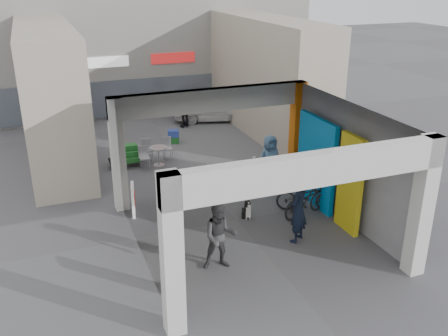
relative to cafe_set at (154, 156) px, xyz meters
name	(u,v)px	position (x,y,z in m)	size (l,w,h in m)	color
ground	(237,220)	(1.16, -5.41, -0.30)	(90.00, 90.00, 0.00)	#4E4F53
arcade_canopy	(268,154)	(1.70, -6.23, 2.00)	(6.40, 6.45, 6.40)	beige
far_building	(133,30)	(1.16, 8.58, 3.69)	(18.00, 4.08, 8.00)	white
plaza_bldg_left	(51,94)	(-3.34, 2.09, 2.20)	(2.00, 9.00, 5.00)	#A59D89
plaza_bldg_right	(267,77)	(5.66, 2.09, 2.20)	(2.00, 9.00, 5.00)	#A59D89
bollard_left	(168,184)	(-0.29, -3.12, 0.15)	(0.09, 0.09, 0.91)	#93959B
bollard_center	(209,178)	(1.10, -3.12, 0.14)	(0.09, 0.09, 0.89)	#93959B
bollard_right	(254,171)	(2.71, -3.18, 0.19)	(0.09, 0.09, 0.99)	#93959B
advert_board_near	(169,272)	(-1.58, -8.08, 0.20)	(0.18, 0.56, 1.00)	white
advert_board_far	(133,200)	(-1.58, -3.99, 0.20)	(0.19, 0.56, 1.00)	white
cafe_set	(154,156)	(0.00, 0.00, 0.00)	(1.42, 1.15, 0.86)	#B2B2B7
produce_stand	(125,158)	(-1.08, 0.08, 0.01)	(1.18, 0.64, 0.78)	black
crate_stack	(174,136)	(1.33, 2.04, -0.02)	(0.54, 0.48, 0.56)	#1A5B23
border_collie	(247,211)	(1.50, -5.38, -0.06)	(0.23, 0.44, 0.61)	black
man_with_dog	(298,210)	(2.25, -7.07, 0.62)	(0.67, 0.44, 1.84)	black
man_back_turned	(220,236)	(-0.15, -7.55, 0.56)	(0.84, 0.65, 1.72)	#39393B
man_elderly	(270,160)	(3.22, -3.33, 0.57)	(0.85, 0.55, 1.74)	#547CA4
man_crates	(185,110)	(2.44, 4.02, 0.50)	(0.95, 0.39, 1.61)	black
bicycle_front	(306,196)	(3.40, -5.54, 0.17)	(0.63, 1.82, 0.96)	black
bicycle_rear	(306,200)	(3.19, -5.87, 0.22)	(0.49, 1.75, 1.05)	black
white_van	(211,108)	(3.94, 4.61, 0.31)	(1.45, 3.60, 1.23)	silver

